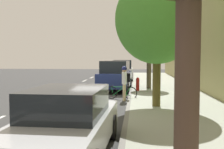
# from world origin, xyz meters

# --- Properties ---
(ground) EXTENTS (75.51, 75.51, 0.00)m
(ground) POSITION_xyz_m (0.00, 0.00, 0.00)
(ground) COLOR #363636
(sidewalk) EXTENTS (4.29, 47.19, 0.12)m
(sidewalk) POSITION_xyz_m (4.01, 0.00, 0.06)
(sidewalk) COLOR #A1A697
(sidewalk) RESTS_ON ground
(curb_edge) EXTENTS (0.16, 47.19, 0.12)m
(curb_edge) POSITION_xyz_m (1.78, 0.00, 0.06)
(curb_edge) COLOR gray
(curb_edge) RESTS_ON ground
(lane_stripe_centre) EXTENTS (0.14, 44.20, 0.01)m
(lane_stripe_centre) POSITION_xyz_m (-2.82, -1.50, 0.00)
(lane_stripe_centre) COLOR white
(lane_stripe_centre) RESTS_ON ground
(lane_stripe_bike_edge) EXTENTS (0.12, 47.19, 0.01)m
(lane_stripe_bike_edge) POSITION_xyz_m (0.31, 0.00, 0.00)
(lane_stripe_bike_edge) COLOR white
(lane_stripe_bike_edge) RESTS_ON ground
(building_facade) EXTENTS (0.50, 47.19, 5.72)m
(building_facade) POSITION_xyz_m (6.40, 0.00, 2.86)
(building_facade) COLOR #9A915D
(building_facade) RESTS_ON ground
(parked_sedan_silver_second) EXTENTS (1.94, 4.45, 1.52)m
(parked_sedan_silver_second) POSITION_xyz_m (0.60, -8.43, 0.75)
(parked_sedan_silver_second) COLOR #B7BABF
(parked_sedan_silver_second) RESTS_ON ground
(parked_suv_dark_blue_mid) EXTENTS (2.12, 4.78, 1.99)m
(parked_suv_dark_blue_mid) POSITION_xyz_m (0.73, 3.67, 1.03)
(parked_suv_dark_blue_mid) COLOR navy
(parked_suv_dark_blue_mid) RESTS_ON ground
(parked_suv_white_far) EXTENTS (2.04, 4.74, 1.99)m
(parked_suv_white_far) POSITION_xyz_m (0.82, 11.30, 1.03)
(parked_suv_white_far) COLOR white
(parked_suv_white_far) RESTS_ON ground
(parked_sedan_tan_farthest) EXTENTS (1.99, 4.48, 1.52)m
(parked_sedan_tan_farthest) POSITION_xyz_m (0.64, 17.94, 0.75)
(parked_sedan_tan_farthest) COLOR tan
(parked_sedan_tan_farthest) RESTS_ON ground
(bicycle_at_curb) EXTENTS (1.72, 0.46, 0.74)m
(bicycle_at_curb) POSITION_xyz_m (1.32, -0.18, 0.36)
(bicycle_at_curb) COLOR black
(bicycle_at_curb) RESTS_ON ground
(cyclist_with_backpack) EXTENTS (0.44, 0.62, 1.77)m
(cyclist_with_backpack) POSITION_xyz_m (1.54, -0.62, 1.08)
(cyclist_with_backpack) COLOR #C6B284
(cyclist_with_backpack) RESTS_ON ground
(street_tree_far_end) EXTENTS (3.55, 3.55, 5.58)m
(street_tree_far_end) POSITION_xyz_m (2.98, -2.66, 3.80)
(street_tree_far_end) COLOR #50481F
(street_tree_far_end) RESTS_ON sidewalk
(street_tree_corner) EXTENTS (2.26, 2.26, 3.96)m
(street_tree_corner) POSITION_xyz_m (2.98, 4.07, 3.17)
(street_tree_corner) COLOR #48412C
(street_tree_corner) RESTS_ON sidewalk
(fire_hydrant) EXTENTS (0.22, 0.22, 0.84)m
(fire_hydrant) POSITION_xyz_m (2.21, 2.72, 0.55)
(fire_hydrant) COLOR red
(fire_hydrant) RESTS_ON sidewalk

